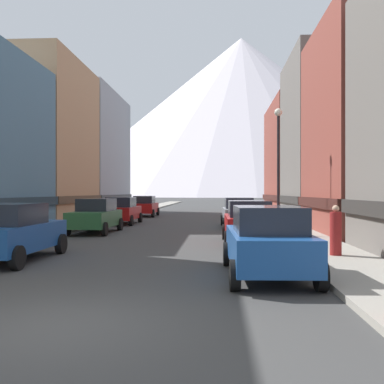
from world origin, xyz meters
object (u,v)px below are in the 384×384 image
car_right_0 (267,241)px  pedestrian_0 (336,232)px  car_right_1 (248,222)px  potted_plant_1 (30,223)px  car_left_3 (145,206)px  car_right_2 (239,212)px  streetlamp_right (278,152)px  car_left_1 (96,216)px  car_left_2 (122,210)px  car_left_0 (12,232)px

car_right_0 → pedestrian_0: 3.86m
car_right_1 → potted_plant_1: size_ratio=5.77×
potted_plant_1 → pedestrian_0: bearing=-31.1°
car_left_3 → car_right_0: bearing=-74.4°
pedestrian_0 → car_right_2: bearing=100.9°
pedestrian_0 → streetlamp_right: size_ratio=0.27×
car_left_1 → car_right_2: (7.60, 4.10, 0.00)m
car_left_2 → streetlamp_right: streetlamp_right is taller
car_left_0 → car_left_1: 9.44m
car_right_1 → car_right_2: 8.61m
streetlamp_right → car_left_2: bearing=137.9°
car_left_3 → potted_plant_1: (-3.20, -16.19, -0.33)m
car_left_2 → car_right_1: 13.22m
car_left_3 → pedestrian_0: 26.17m
potted_plant_1 → car_left_2: bearing=65.3°
car_right_0 → car_right_1: same height
car_left_3 → car_left_1: bearing=-90.0°
car_left_1 → streetlamp_right: size_ratio=0.75×
car_left_0 → car_right_0: size_ratio=0.99×
car_right_1 → car_right_2: same height
potted_plant_1 → pedestrian_0: 15.47m
car_left_0 → car_left_2: same height
car_left_3 → streetlamp_right: 19.97m
potted_plant_1 → car_left_0: bearing=-70.0°
car_left_1 → car_right_1: (7.60, -4.51, 0.00)m
car_left_2 → streetlamp_right: (9.15, -8.26, 3.09)m
car_left_3 → pedestrian_0: (10.05, -24.17, -0.03)m
car_left_0 → car_left_3: bearing=90.0°
car_right_1 → pedestrian_0: size_ratio=2.82×
car_left_3 → car_right_2: size_ratio=0.99×
car_left_1 → car_right_1: size_ratio=1.00×
car_right_1 → car_left_3: bearing=110.8°
car_left_1 → car_right_0: size_ratio=0.99×
car_left_1 → car_left_2: 6.31m
car_left_2 → car_right_1: size_ratio=0.99×
car_right_1 → pedestrian_0: (2.45, -4.12, -0.03)m
car_left_2 → car_right_0: (7.60, -17.93, 0.00)m
car_left_0 → car_left_3: same height
car_right_0 → potted_plant_1: (-10.80, 10.97, -0.33)m
car_right_0 → pedestrian_0: (2.45, 2.98, -0.03)m
car_left_0 → streetlamp_right: (9.15, 7.49, 3.09)m
car_right_1 → potted_plant_1: (-10.80, 3.86, -0.33)m
car_left_0 → car_left_1: size_ratio=1.00×
car_left_1 → pedestrian_0: bearing=-40.7°
car_right_2 → pedestrian_0: (2.45, -12.73, -0.03)m
car_right_1 → streetlamp_right: bearing=58.9°
car_right_0 → potted_plant_1: size_ratio=5.80×
car_left_2 → car_right_0: same height
car_left_1 → car_right_0: 13.88m
car_right_0 → pedestrian_0: bearing=50.6°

